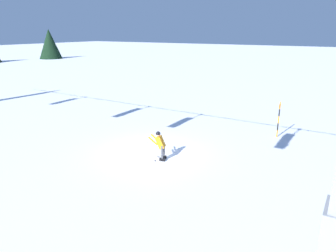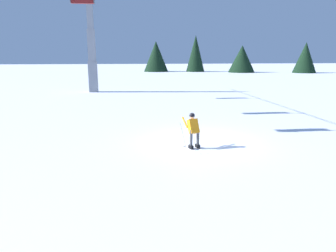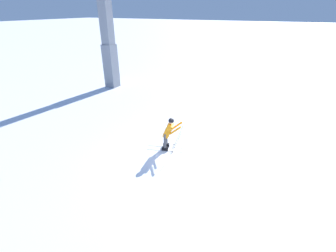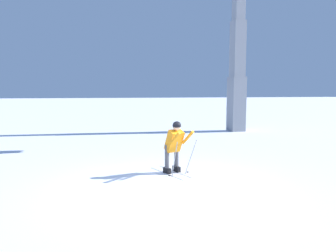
{
  "view_description": "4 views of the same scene",
  "coord_description": "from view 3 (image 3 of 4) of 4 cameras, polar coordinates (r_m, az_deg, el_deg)",
  "views": [
    {
      "loc": [
        -9.32,
        13.37,
        6.56
      ],
      "look_at": [
        -1.33,
        0.39,
        1.85
      ],
      "focal_mm": 33.37,
      "sensor_mm": 36.0,
      "label": 1
    },
    {
      "loc": [
        -14.14,
        3.38,
        4.04
      ],
      "look_at": [
        -1.0,
        1.74,
        1.02
      ],
      "focal_mm": 33.5,
      "sensor_mm": 36.0,
      "label": 2
    },
    {
      "loc": [
        3.21,
        -7.69,
        5.83
      ],
      "look_at": [
        -1.23,
        1.0,
        0.97
      ],
      "focal_mm": 25.33,
      "sensor_mm": 36.0,
      "label": 3
    },
    {
      "loc": [
        7.33,
        -1.94,
        2.37
      ],
      "look_at": [
        -0.91,
        0.4,
        1.43
      ],
      "focal_mm": 32.5,
      "sensor_mm": 36.0,
      "label": 4
    }
  ],
  "objects": [
    {
      "name": "skier_carving_main",
      "position": [
        10.55,
        0.16,
        -1.35
      ],
      "size": [
        1.74,
        1.03,
        1.68
      ],
      "color": "white",
      "rests_on": "ground_plane"
    },
    {
      "name": "lift_tower_near",
      "position": [
        19.72,
        -14.44,
        21.43
      ],
      "size": [
        0.88,
        2.97,
        10.56
      ],
      "color": "gray",
      "rests_on": "ground_plane"
    },
    {
      "name": "ground_plane",
      "position": [
        10.17,
        3.65,
        -8.54
      ],
      "size": [
        260.0,
        260.0,
        0.0
      ],
      "primitive_type": "plane",
      "color": "white"
    }
  ]
}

